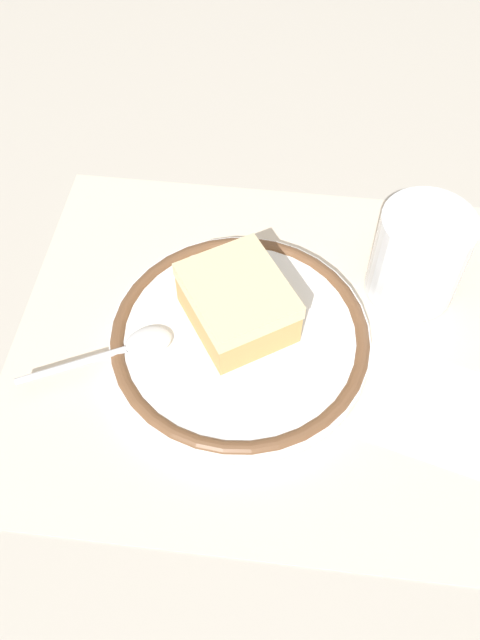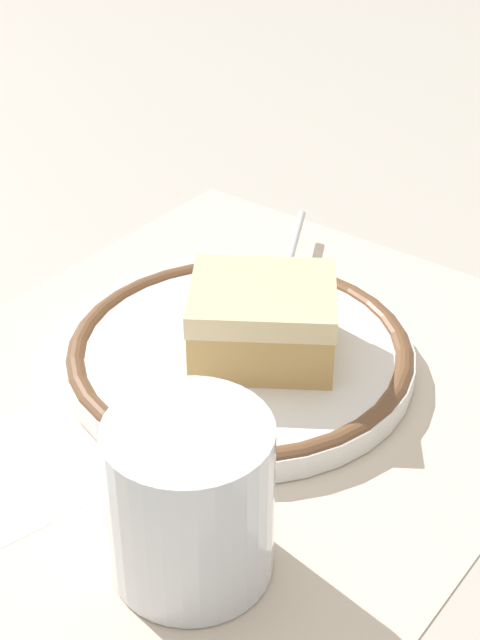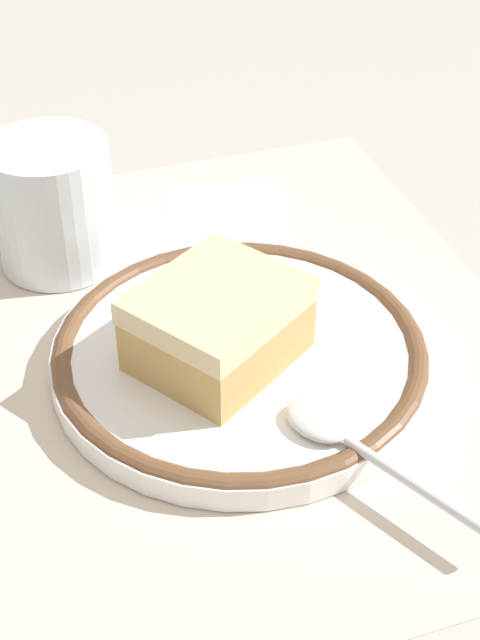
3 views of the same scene
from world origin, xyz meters
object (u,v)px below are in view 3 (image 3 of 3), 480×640
at_px(plate, 240,355).
at_px(spoon, 341,435).
at_px(cup, 54,212).
at_px(napkin, 226,217).
at_px(cake_slice, 218,324).

bearing_deg(plate, spoon, 16.43).
height_order(spoon, cup, cup).
relative_size(spoon, napkin, 1.18).
relative_size(cake_slice, spoon, 0.93).
bearing_deg(spoon, cup, -155.51).
relative_size(cup, napkin, 0.83).
distance_m(spoon, cup, 0.25).
xyz_separation_m(plate, cup, (-0.14, -0.08, 0.03)).
relative_size(plate, cake_slice, 1.91).
distance_m(plate, cup, 0.16).
xyz_separation_m(cake_slice, napkin, (-0.16, 0.06, -0.04)).
bearing_deg(spoon, plate, -163.57).
bearing_deg(napkin, plate, -14.89).
bearing_deg(plate, napkin, 165.11).
height_order(plate, cup, cup).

